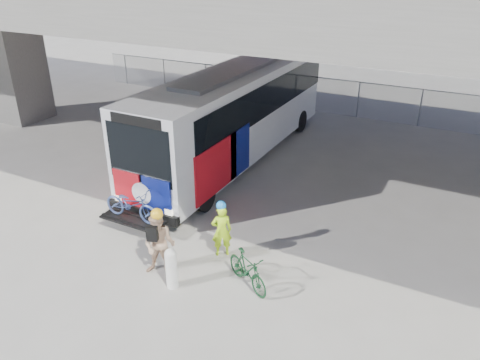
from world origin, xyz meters
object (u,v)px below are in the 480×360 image
Objects in this scene: bollard at (171,267)px; cyclist_tan at (159,244)px; cyclist_hivis at (222,229)px; bike_parked at (247,270)px; bus at (236,108)px.

cyclist_tan is at bearing 150.10° from bollard.
bike_parked is at bearing 107.92° from cyclist_hivis.
bike_parked is (2.23, 0.56, -0.43)m from cyclist_tan.
bus is 7.99× the size of bike_parked.
bollard is 0.67× the size of cyclist_hivis.
bus reaches higher than cyclist_hivis.
cyclist_tan is (1.92, -7.79, -1.19)m from bus.
bus is at bearing 59.35° from bike_parked.
cyclist_hivis is 0.87× the size of cyclist_tan.
cyclist_tan reaches higher than bollard.
bollard is 0.69× the size of bike_parked.
cyclist_hivis is 1.04× the size of bike_parked.
bollard is at bearing -72.98° from bus.
bus is at bearing -101.29° from cyclist_hivis.
bus is 7.67× the size of cyclist_hivis.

